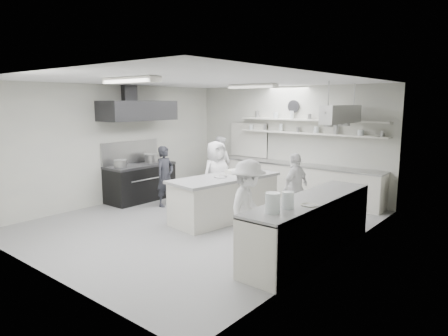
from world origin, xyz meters
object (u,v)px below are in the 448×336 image
Objects in this scene: prep_island at (225,199)px; cook_stove at (165,176)px; cook_back at (219,163)px; back_counter at (290,180)px; stove at (140,183)px; right_counter at (310,227)px.

cook_stove is at bearing -169.99° from prep_island.
back_counter is at bearing -170.35° from cook_back.
cook_stove is 2.29m from cook_back.
stove is 5.28m from right_counter.
back_counter is 2.73m from prep_island.
back_counter reaches higher than stove.
cook_back is (0.81, 2.29, 0.34)m from stove.
back_counter is 2.18m from cook_back.
cook_back is at bearing 146.94° from right_counter.
right_counter is 1.34× the size of prep_island.
cook_stove is (-1.93, -2.80, 0.29)m from back_counter.
prep_island is at bearing -93.72° from cook_stove.
cook_back is (-2.09, -0.51, 0.33)m from back_counter.
cook_stove reaches higher than stove.
right_counter is 2.52m from prep_island.
cook_back is (-0.16, 2.29, 0.04)m from cook_stove.
stove is 1.20× the size of cook_stove.
back_counter is 3.16× the size of cook_back.
cook_back reaches higher than right_counter.
cook_stove is at bearing 171.97° from right_counter.
prep_island is (-2.43, 0.67, -0.02)m from right_counter.
cook_back reaches higher than cook_stove.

